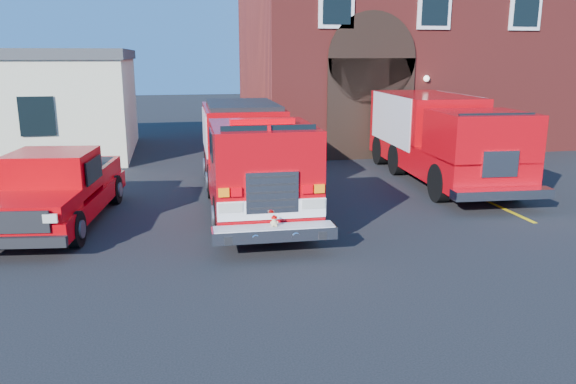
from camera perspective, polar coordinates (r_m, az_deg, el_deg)
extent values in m
plane|color=black|center=(13.30, -1.06, -4.25)|extent=(100.00, 100.00, 0.00)
cube|color=#DBB60B|center=(16.60, 20.88, -1.50)|extent=(0.12, 3.00, 0.01)
cube|color=#DBB60B|center=(19.11, 16.10, 0.78)|extent=(0.12, 3.00, 0.01)
cube|color=#DBB60B|center=(21.74, 12.45, 2.52)|extent=(0.12, 3.00, 0.01)
cube|color=maroon|center=(28.76, 11.74, 13.22)|extent=(15.00, 10.00, 8.00)
cube|color=black|center=(22.90, 8.37, 8.29)|extent=(3.60, 0.12, 4.00)
cylinder|color=black|center=(22.80, 8.55, 13.30)|extent=(3.60, 0.12, 3.60)
cube|color=black|center=(22.39, 4.96, 18.52)|extent=(1.40, 0.10, 1.80)
cube|color=black|center=(23.83, 14.69, 17.85)|extent=(1.40, 0.10, 1.80)
cube|color=black|center=(25.82, 23.03, 16.88)|extent=(1.40, 0.10, 1.80)
cube|color=beige|center=(26.37, -26.64, 7.70)|extent=(10.00, 8.00, 4.00)
cube|color=#3E4043|center=(26.29, -27.15, 12.35)|extent=(10.20, 8.20, 0.40)
cube|color=black|center=(22.00, -24.15, 7.04)|extent=(1.20, 0.10, 1.40)
cylinder|color=black|center=(12.92, -6.84, -2.55)|extent=(0.35, 1.02, 1.01)
cylinder|color=black|center=(13.17, 1.97, -2.13)|extent=(0.35, 1.02, 1.01)
cube|color=#BA040D|center=(15.77, -3.85, 1.53)|extent=(2.54, 8.33, 0.83)
cube|color=#BA040D|center=(17.67, -4.68, 6.30)|extent=(2.41, 4.11, 1.47)
cube|color=#BA040D|center=(12.96, -2.62, 3.85)|extent=(2.38, 3.01, 1.38)
cube|color=black|center=(11.78, -1.90, 4.68)|extent=(2.02, 0.13, 0.86)
cube|color=#D4000A|center=(12.86, -2.65, 7.20)|extent=(1.48, 0.36, 0.13)
cube|color=white|center=(11.73, -1.61, -1.80)|extent=(2.30, 0.12, 0.40)
cube|color=silver|center=(11.62, -1.61, -0.06)|extent=(1.10, 0.09, 0.86)
cube|color=silver|center=(11.61, -1.40, -4.19)|extent=(2.59, 0.58, 0.26)
cube|color=#B7B7BF|center=(17.60, -8.45, 6.17)|extent=(0.13, 3.31, 1.19)
cube|color=#B7B7BF|center=(17.81, -0.94, 6.41)|extent=(0.13, 3.31, 1.19)
sphere|color=#D9BB85|center=(11.54, -1.41, -3.22)|extent=(0.14, 0.14, 0.14)
sphere|color=#D9BB85|center=(11.51, -1.41, -2.74)|extent=(0.12, 0.12, 0.11)
sphere|color=#D9BB85|center=(11.51, -1.63, -2.54)|extent=(0.04, 0.04, 0.04)
sphere|color=#D9BB85|center=(11.52, -1.21, -2.52)|extent=(0.04, 0.04, 0.04)
ellipsoid|color=#C30000|center=(11.51, -1.41, -2.57)|extent=(0.12, 0.12, 0.07)
cylinder|color=#C30000|center=(11.50, -1.41, -2.66)|extent=(0.14, 0.14, 0.01)
cylinder|color=black|center=(13.13, -20.84, -3.56)|extent=(0.39, 0.84, 0.81)
cube|color=#B70108|center=(15.07, -22.13, -0.92)|extent=(2.76, 5.78, 0.45)
cube|color=#B70108|center=(13.18, -24.87, -1.37)|extent=(2.05, 1.76, 0.35)
cube|color=#B70108|center=(14.62, -22.77, 1.85)|extent=(2.09, 2.06, 1.01)
cube|color=#B70108|center=(16.49, -20.56, 1.85)|extent=(2.13, 2.36, 0.56)
cube|color=black|center=(12.52, -26.05, -4.65)|extent=(2.06, 0.42, 0.22)
cylinder|color=black|center=(16.62, 15.20, 0.90)|extent=(0.43, 1.13, 1.11)
cylinder|color=black|center=(17.59, 21.86, 1.08)|extent=(0.43, 1.13, 1.11)
cube|color=#BA040D|center=(19.53, 15.09, 3.66)|extent=(3.09, 8.20, 0.90)
cube|color=#BA040D|center=(20.76, 13.70, 7.54)|extent=(2.87, 5.20, 1.51)
cube|color=#BA040D|center=(16.85, 18.97, 5.50)|extent=(2.68, 2.59, 1.31)
cube|color=#B7B7BF|center=(20.35, 10.33, 7.31)|extent=(0.35, 4.21, 1.71)
cube|color=#B7B7BF|center=(21.26, 16.89, 7.21)|extent=(0.35, 4.21, 1.71)
cube|color=silver|center=(15.82, 20.91, -0.17)|extent=(2.74, 0.65, 0.25)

